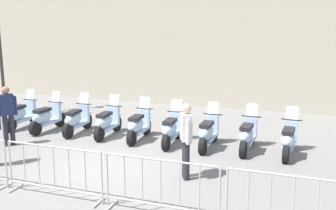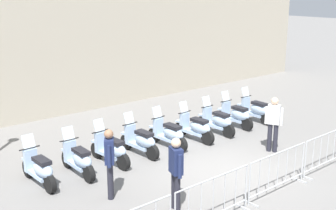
# 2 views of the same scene
# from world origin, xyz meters

# --- Properties ---
(ground_plane) EXTENTS (120.00, 120.00, 0.00)m
(ground_plane) POSITION_xyz_m (0.00, 0.00, 0.00)
(ground_plane) COLOR slate
(motorcycle_0) EXTENTS (0.56, 1.73, 1.24)m
(motorcycle_0) POSITION_xyz_m (-4.48, 2.05, 0.45)
(motorcycle_0) COLOR black
(motorcycle_0) RESTS_ON ground
(motorcycle_1) EXTENTS (0.56, 1.72, 1.24)m
(motorcycle_1) POSITION_xyz_m (-3.40, 2.05, 0.45)
(motorcycle_1) COLOR black
(motorcycle_1) RESTS_ON ground
(motorcycle_2) EXTENTS (0.62, 1.72, 1.24)m
(motorcycle_2) POSITION_xyz_m (-2.32, 2.20, 0.45)
(motorcycle_2) COLOR black
(motorcycle_2) RESTS_ON ground
(motorcycle_3) EXTENTS (0.59, 1.72, 1.24)m
(motorcycle_3) POSITION_xyz_m (-1.25, 2.32, 0.45)
(motorcycle_3) COLOR black
(motorcycle_3) RESTS_ON ground
(motorcycle_4) EXTENTS (0.59, 1.72, 1.24)m
(motorcycle_4) POSITION_xyz_m (-0.17, 2.35, 0.45)
(motorcycle_4) COLOR black
(motorcycle_4) RESTS_ON ground
(motorcycle_5) EXTENTS (0.60, 1.72, 1.24)m
(motorcycle_5) POSITION_xyz_m (0.92, 2.34, 0.45)
(motorcycle_5) COLOR black
(motorcycle_5) RESTS_ON ground
(motorcycle_6) EXTENTS (0.56, 1.73, 1.24)m
(motorcycle_6) POSITION_xyz_m (1.99, 2.44, 0.45)
(motorcycle_6) COLOR black
(motorcycle_6) RESTS_ON ground
(motorcycle_7) EXTENTS (0.56, 1.72, 1.24)m
(motorcycle_7) POSITION_xyz_m (3.06, 2.62, 0.45)
(motorcycle_7) COLOR black
(motorcycle_7) RESTS_ON ground
(motorcycle_8) EXTENTS (0.56, 1.72, 1.24)m
(motorcycle_8) POSITION_xyz_m (4.14, 2.66, 0.45)
(motorcycle_8) COLOR black
(motorcycle_8) RESTS_ON ground
(barrier_segment_2) EXTENTS (2.19, 0.58, 1.07)m
(barrier_segment_2) POSITION_xyz_m (0.13, -1.78, 0.53)
(barrier_segment_2) COLOR #B2B5B7
(barrier_segment_2) RESTS_ON ground
(barrier_segment_3) EXTENTS (2.19, 0.58, 1.07)m
(barrier_segment_3) POSITION_xyz_m (2.40, -1.62, 0.53)
(barrier_segment_3) COLOR #B2B5B7
(barrier_segment_3) RESTS_ON ground
(barrier_segment_4) EXTENTS (2.19, 0.58, 1.07)m
(barrier_segment_4) POSITION_xyz_m (4.68, -1.45, 0.53)
(barrier_segment_4) COLOR #B2B5B7
(barrier_segment_4) RESTS_ON ground
(officer_near_row_end) EXTENTS (0.37, 0.48, 1.73)m
(officer_near_row_end) POSITION_xyz_m (2.20, 0.17, 0.98)
(officer_near_row_end) COLOR #23232D
(officer_near_row_end) RESTS_ON ground
(officer_by_barriers) EXTENTS (0.37, 0.48, 1.73)m
(officer_by_barriers) POSITION_xyz_m (-3.34, 0.41, 0.98)
(officer_by_barriers) COLOR #23232D
(officer_by_barriers) RESTS_ON ground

